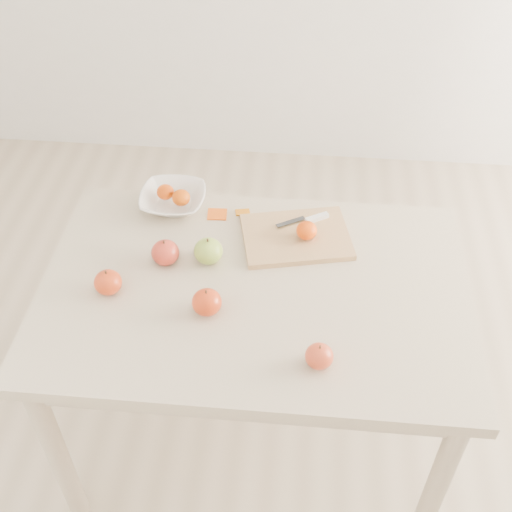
{
  "coord_description": "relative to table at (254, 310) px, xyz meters",
  "views": [
    {
      "loc": [
        0.12,
        -1.23,
        2.04
      ],
      "look_at": [
        0.0,
        0.05,
        0.82
      ],
      "focal_mm": 45.0,
      "sensor_mm": 36.0,
      "label": 1
    }
  ],
  "objects": [
    {
      "name": "apple_red_c",
      "position": [
        -0.12,
        -0.1,
        0.14
      ],
      "size": [
        0.08,
        0.08,
        0.07
      ],
      "primitive_type": "ellipsoid",
      "color": "#A12311",
      "rests_on": "table"
    },
    {
      "name": "apple_red_e",
      "position": [
        0.18,
        -0.25,
        0.13
      ],
      "size": [
        0.07,
        0.07,
        0.06
      ],
      "primitive_type": "ellipsoid",
      "color": "#A10612",
      "rests_on": "table"
    },
    {
      "name": "table",
      "position": [
        0.0,
        0.0,
        0.0
      ],
      "size": [
        1.2,
        0.8,
        0.75
      ],
      "color": "beige",
      "rests_on": "ground"
    },
    {
      "name": "orange_peel_b",
      "position": [
        -0.07,
        0.31,
        0.1
      ],
      "size": [
        0.05,
        0.04,
        0.01
      ],
      "primitive_type": "cube",
      "rotation": [
        -0.14,
        0.0,
        0.2
      ],
      "color": "#CA6E0E",
      "rests_on": "table"
    },
    {
      "name": "bowl_tangerine_near",
      "position": [
        -0.31,
        0.34,
        0.15
      ],
      "size": [
        0.05,
        0.05,
        0.05
      ],
      "primitive_type": "ellipsoid",
      "color": "#C94607",
      "rests_on": "fruit_bowl"
    },
    {
      "name": "apple_red_b",
      "position": [
        -0.26,
        0.08,
        0.14
      ],
      "size": [
        0.08,
        0.08,
        0.07
      ],
      "primitive_type": "ellipsoid",
      "color": "maroon",
      "rests_on": "table"
    },
    {
      "name": "board_tangerine",
      "position": [
        0.14,
        0.2,
        0.14
      ],
      "size": [
        0.06,
        0.06,
        0.05
      ],
      "primitive_type": "ellipsoid",
      "color": "#D53D07",
      "rests_on": "cutting_board"
    },
    {
      "name": "apple_green",
      "position": [
        -0.14,
        0.09,
        0.14
      ],
      "size": [
        0.08,
        0.08,
        0.08
      ],
      "primitive_type": "ellipsoid",
      "color": "olive",
      "rests_on": "table"
    },
    {
      "name": "apple_red_d",
      "position": [
        -0.4,
        -0.05,
        0.13
      ],
      "size": [
        0.08,
        0.08,
        0.07
      ],
      "primitive_type": "ellipsoid",
      "color": "#890F04",
      "rests_on": "table"
    },
    {
      "name": "fruit_bowl",
      "position": [
        -0.29,
        0.33,
        0.12
      ],
      "size": [
        0.21,
        0.21,
        0.05
      ],
      "primitive_type": "imported",
      "color": "white",
      "rests_on": "table"
    },
    {
      "name": "orange_peel_a",
      "position": [
        -0.14,
        0.29,
        0.1
      ],
      "size": [
        0.06,
        0.05,
        0.01
      ],
      "primitive_type": "cube",
      "rotation": [
        0.21,
        0.0,
        0.05
      ],
      "color": "#D1510E",
      "rests_on": "table"
    },
    {
      "name": "ground",
      "position": [
        0.0,
        0.0,
        -0.65
      ],
      "size": [
        3.5,
        3.5,
        0.0
      ],
      "primitive_type": "plane",
      "color": "#C6B293",
      "rests_on": "ground"
    },
    {
      "name": "cutting_board",
      "position": [
        0.11,
        0.21,
        0.11
      ],
      "size": [
        0.36,
        0.29,
        0.02
      ],
      "primitive_type": "cube",
      "rotation": [
        0.0,
        0.0,
        0.22
      ],
      "color": "tan",
      "rests_on": "table"
    },
    {
      "name": "bowl_tangerine_far",
      "position": [
        -0.26,
        0.32,
        0.15
      ],
      "size": [
        0.06,
        0.06,
        0.05
      ],
      "primitive_type": "ellipsoid",
      "color": "#D06307",
      "rests_on": "fruit_bowl"
    },
    {
      "name": "paring_knife",
      "position": [
        0.15,
        0.28,
        0.12
      ],
      "size": [
        0.16,
        0.08,
        0.01
      ],
      "color": "white",
      "rests_on": "cutting_board"
    }
  ]
}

